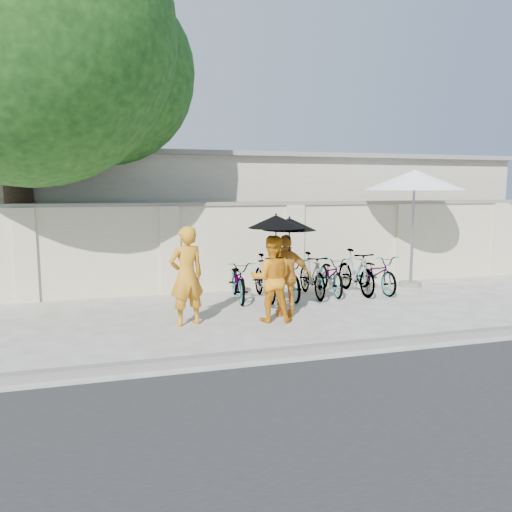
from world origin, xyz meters
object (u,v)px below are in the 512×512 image
object	(u,v)px
monk_left	(186,276)
patio_umbrella	(414,181)
monk_right	(286,276)
monk_center	(272,279)

from	to	relation	value
monk_left	patio_umbrella	distance (m)	6.36
monk_left	patio_umbrella	size ratio (longest dim) A/B	0.57
monk_right	patio_umbrella	xyz separation A→B (m)	(3.92, 1.89, 1.79)
patio_umbrella	monk_center	bearing A→B (deg)	-153.47
monk_left	monk_right	world-z (taller)	monk_left
monk_left	monk_right	distance (m)	1.89
monk_center	monk_right	bearing A→B (deg)	-129.55
monk_left	patio_umbrella	bearing A→B (deg)	-176.20
monk_left	monk_center	distance (m)	1.52
monk_left	monk_center	xyz separation A→B (m)	(1.51, -0.16, -0.09)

